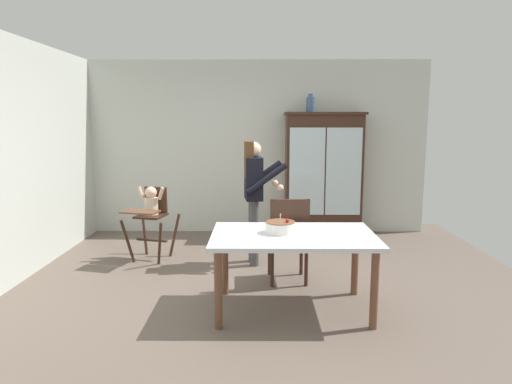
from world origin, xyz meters
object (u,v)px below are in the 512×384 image
(dining_chair_far_side, at_px, (289,234))
(china_cabinet, at_px, (323,175))
(ceramic_vase, at_px, (310,104))
(high_chair_with_toddler, at_px, (151,210))
(dining_table, at_px, (293,243))
(birthday_cake, at_px, (280,227))
(adult_person, at_px, (254,187))

(dining_chair_far_side, bearing_deg, china_cabinet, -110.42)
(china_cabinet, bearing_deg, dining_chair_far_side, -107.18)
(ceramic_vase, relative_size, high_chair_with_toddler, 0.28)
(dining_table, height_order, birthday_cake, birthday_cake)
(ceramic_vase, bearing_deg, high_chair_with_toddler, -149.72)
(china_cabinet, distance_m, dining_table, 2.91)
(adult_person, bearing_deg, ceramic_vase, -37.12)
(ceramic_vase, height_order, dining_chair_far_side, ceramic_vase)
(adult_person, bearing_deg, birthday_cake, -175.77)
(adult_person, xyz_separation_m, dining_chair_far_side, (0.39, -0.70, -0.41))
(china_cabinet, height_order, high_chair_with_toddler, china_cabinet)
(dining_table, bearing_deg, china_cabinet, 76.90)
(birthday_cake, bearing_deg, high_chair_with_toddler, 136.31)
(china_cabinet, xyz_separation_m, high_chair_with_toddler, (-2.36, -1.25, -0.30))
(ceramic_vase, distance_m, dining_chair_far_side, 2.61)
(ceramic_vase, bearing_deg, dining_table, -98.87)
(china_cabinet, relative_size, adult_person, 1.24)
(high_chair_with_toddler, height_order, birthday_cake, high_chair_with_toddler)
(ceramic_vase, bearing_deg, birthday_cake, -101.40)
(ceramic_vase, xyz_separation_m, dining_chair_far_side, (-0.44, -2.12, -1.46))
(dining_chair_far_side, bearing_deg, adult_person, -64.45)
(china_cabinet, height_order, adult_person, china_cabinet)
(ceramic_vase, xyz_separation_m, adult_person, (-0.83, -1.42, -1.05))
(birthday_cake, bearing_deg, adult_person, 101.14)
(high_chair_with_toddler, bearing_deg, adult_person, 6.51)
(ceramic_vase, distance_m, birthday_cake, 3.08)
(high_chair_with_toddler, xyz_separation_m, dining_chair_far_side, (1.71, -0.87, -0.10))
(ceramic_vase, xyz_separation_m, dining_table, (-0.44, -2.82, -1.37))
(dining_chair_far_side, bearing_deg, high_chair_with_toddler, -30.14)
(adult_person, bearing_deg, dining_chair_far_side, -158.11)
(china_cabinet, xyz_separation_m, ceramic_vase, (-0.22, 0.00, 1.06))
(china_cabinet, bearing_deg, dining_table, -103.10)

